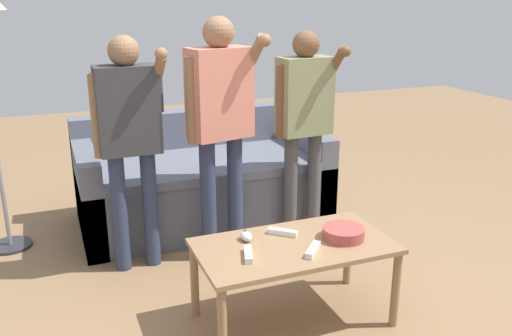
# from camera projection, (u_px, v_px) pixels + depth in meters

# --- Properties ---
(ground_plane) EXTENTS (12.00, 12.00, 0.00)m
(ground_plane) POSITION_uv_depth(u_px,v_px,m) (296.00, 314.00, 2.93)
(ground_plane) COLOR #93704C
(couch) EXTENTS (1.80, 0.93, 0.79)m
(couch) POSITION_uv_depth(u_px,v_px,m) (201.00, 182.00, 4.11)
(couch) COLOR slate
(couch) RESTS_ON ground
(coffee_table) EXTENTS (1.00, 0.54, 0.44)m
(coffee_table) POSITION_uv_depth(u_px,v_px,m) (294.00, 254.00, 2.76)
(coffee_table) COLOR #997551
(coffee_table) RESTS_ON ground
(snack_bowl) EXTENTS (0.22, 0.22, 0.06)m
(snack_bowl) POSITION_uv_depth(u_px,v_px,m) (343.00, 233.00, 2.80)
(snack_bowl) COLOR #B24C47
(snack_bowl) RESTS_ON coffee_table
(game_remote_nunchuk) EXTENTS (0.06, 0.09, 0.05)m
(game_remote_nunchuk) POSITION_uv_depth(u_px,v_px,m) (246.00, 236.00, 2.77)
(game_remote_nunchuk) COLOR white
(game_remote_nunchuk) RESTS_ON coffee_table
(player_left) EXTENTS (0.43, 0.29, 1.44)m
(player_left) POSITION_uv_depth(u_px,v_px,m) (129.00, 128.00, 3.18)
(player_left) COLOR #2D3856
(player_left) RESTS_ON ground
(player_center) EXTENTS (0.49, 0.34, 1.54)m
(player_center) POSITION_uv_depth(u_px,v_px,m) (220.00, 112.00, 3.32)
(player_center) COLOR #2D3856
(player_center) RESTS_ON ground
(player_right) EXTENTS (0.44, 0.32, 1.44)m
(player_right) POSITION_uv_depth(u_px,v_px,m) (304.00, 112.00, 3.62)
(player_right) COLOR #47474C
(player_right) RESTS_ON ground
(game_remote_wand_near) EXTENTS (0.08, 0.16, 0.03)m
(game_remote_wand_near) POSITION_uv_depth(u_px,v_px,m) (248.00, 254.00, 2.60)
(game_remote_wand_near) COLOR white
(game_remote_wand_near) RESTS_ON coffee_table
(game_remote_wand_far) EXTENTS (0.14, 0.13, 0.03)m
(game_remote_wand_far) POSITION_uv_depth(u_px,v_px,m) (283.00, 232.00, 2.84)
(game_remote_wand_far) COLOR white
(game_remote_wand_far) RESTS_ON coffee_table
(game_remote_wand_spare) EXTENTS (0.14, 0.14, 0.03)m
(game_remote_wand_spare) POSITION_uv_depth(u_px,v_px,m) (313.00, 250.00, 2.64)
(game_remote_wand_spare) COLOR white
(game_remote_wand_spare) RESTS_ON coffee_table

